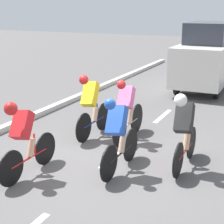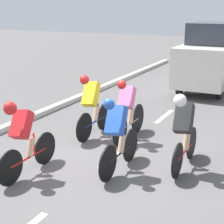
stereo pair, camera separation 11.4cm
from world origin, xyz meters
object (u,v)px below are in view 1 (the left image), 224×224
at_px(cyclist_pink, 127,109).
at_px(support_car, 206,57).
at_px(cyclist_red, 24,136).
at_px(cyclist_yellow, 91,104).
at_px(cyclist_black, 184,128).
at_px(cyclist_blue, 118,133).

bearing_deg(cyclist_pink, support_car, -94.55).
distance_m(cyclist_pink, cyclist_red, 2.74).
relative_size(cyclist_pink, cyclist_red, 1.05).
bearing_deg(cyclist_red, cyclist_yellow, -92.07).
distance_m(cyclist_red, cyclist_yellow, 2.41).
height_order(cyclist_pink, cyclist_black, cyclist_black).
bearing_deg(cyclist_red, cyclist_black, -148.57).
bearing_deg(cyclist_blue, cyclist_red, 31.41).
relative_size(cyclist_red, cyclist_blue, 1.00).
height_order(cyclist_yellow, support_car, support_car).
relative_size(cyclist_black, cyclist_yellow, 0.99).
relative_size(cyclist_black, cyclist_blue, 0.99).
bearing_deg(cyclist_yellow, support_car, -101.90).
xyz_separation_m(cyclist_black, support_car, (1.11, -7.22, 0.38)).
relative_size(cyclist_red, cyclist_yellow, 1.00).
bearing_deg(cyclist_black, cyclist_pink, -32.55).
relative_size(cyclist_pink, cyclist_blue, 1.04).
bearing_deg(cyclist_black, cyclist_red, 31.43).
distance_m(cyclist_pink, cyclist_blue, 1.76).
xyz_separation_m(cyclist_black, cyclist_red, (2.54, 1.55, -0.03)).
xyz_separation_m(cyclist_red, cyclist_blue, (-1.46, -0.89, -0.02)).
bearing_deg(support_car, cyclist_blue, 90.27).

